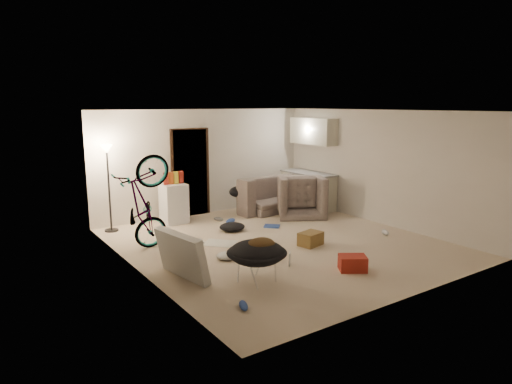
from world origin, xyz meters
TOP-DOWN VIEW (x-y plane):
  - floor at (0.00, 0.00)m, footprint 5.50×6.00m
  - ceiling at (0.00, 0.00)m, footprint 5.50×6.00m
  - wall_back at (0.00, 3.01)m, footprint 5.50×0.02m
  - wall_front at (0.00, -3.01)m, footprint 5.50×0.02m
  - wall_left at (-2.76, 0.00)m, footprint 0.02×6.00m
  - wall_right at (2.76, 0.00)m, footprint 0.02×6.00m
  - doorway at (-0.40, 2.97)m, footprint 0.85×0.10m
  - door_trim at (-0.40, 2.94)m, footprint 0.97×0.04m
  - floor_lamp at (-2.40, 2.65)m, footprint 0.28×0.28m
  - kitchen_counter at (2.43, 2.00)m, footprint 0.60×1.50m
  - counter_top at (2.43, 2.00)m, footprint 0.64×1.54m
  - kitchen_uppers at (2.56, 2.00)m, footprint 0.38×1.40m
  - sofa at (1.62, 2.45)m, footprint 2.31×1.03m
  - armchair at (1.79, 1.60)m, footprint 1.43×1.37m
  - bicycle at (-2.30, 1.01)m, footprint 1.80×0.80m
  - book_asset at (-0.65, -1.14)m, footprint 0.27×0.27m
  - mini_fridge at (-1.02, 2.55)m, footprint 0.53×0.53m
  - snack_box_0 at (-1.19, 2.55)m, footprint 0.11×0.09m
  - snack_box_1 at (-1.07, 2.55)m, footprint 0.11×0.08m
  - snack_box_2 at (-0.95, 2.55)m, footprint 0.11×0.08m
  - snack_box_3 at (-0.83, 2.55)m, footprint 0.11×0.08m
  - saucer_chair at (-1.45, -1.37)m, footprint 0.90×0.90m
  - hoodie at (-1.40, -1.40)m, footprint 0.56×0.51m
  - sofa_drape at (0.67, 2.45)m, footprint 0.63×0.55m
  - tv_box at (-2.30, -0.59)m, footprint 0.45×1.13m
  - drink_case_a at (0.41, -0.44)m, footprint 0.50×0.41m
  - drink_case_b at (0.09, -1.83)m, footprint 0.52×0.49m
  - juicer at (-0.65, -0.69)m, footprint 0.15×0.15m
  - newspaper at (-0.94, 0.62)m, footprint 0.75×0.77m
  - book_blue at (0.58, 1.02)m, footprint 0.41×0.40m
  - book_white at (-1.26, 0.94)m, footprint 0.27×0.32m
  - shoe_0 at (-0.01, 1.78)m, footprint 0.32×0.22m
  - shoe_1 at (-0.13, 2.11)m, footprint 0.21×0.26m
  - shoe_2 at (-2.10, -2.02)m, footprint 0.19×0.28m
  - shoe_3 at (-0.79, -0.27)m, footprint 0.29×0.16m
  - shoe_4 at (2.13, -0.77)m, footprint 0.23×0.30m
  - clothes_lump_a at (-0.30, 1.24)m, footprint 0.64×0.58m
  - clothes_lump_b at (0.86, 2.55)m, footprint 0.58×0.57m
  - clothes_lump_c at (-1.28, -0.23)m, footprint 0.49×0.47m

SIDE VIEW (x-z plane):
  - floor at x=0.00m, z-range -0.02..0.00m
  - newspaper at x=-0.94m, z-range 0.00..0.01m
  - book_asset at x=-0.65m, z-range 0.00..0.02m
  - book_white at x=-1.26m, z-range 0.00..0.03m
  - book_blue at x=0.58m, z-range 0.00..0.03m
  - shoe_1 at x=-0.13m, z-range 0.00..0.09m
  - shoe_2 at x=-2.10m, z-range 0.00..0.10m
  - shoe_3 at x=-0.79m, z-range 0.00..0.10m
  - shoe_4 at x=2.13m, z-range 0.00..0.10m
  - shoe_0 at x=-0.01m, z-range 0.00..0.11m
  - clothes_lump_c at x=-1.28m, z-range 0.00..0.12m
  - clothes_lump_b at x=0.86m, z-range 0.00..0.13m
  - juicer at x=-0.65m, z-range -0.02..0.19m
  - clothes_lump_a at x=-0.30m, z-range 0.00..0.17m
  - drink_case_b at x=0.09m, z-range 0.00..0.24m
  - drink_case_a at x=0.41m, z-range 0.00..0.25m
  - sofa at x=1.62m, z-range 0.00..0.66m
  - armchair at x=1.79m, z-range 0.00..0.72m
  - tv_box at x=-2.30m, z-range -0.01..0.73m
  - saucer_chair at x=-1.45m, z-range 0.06..0.70m
  - kitchen_counter at x=2.43m, z-range 0.00..0.88m
  - mini_fridge at x=-1.02m, z-range 0.00..0.88m
  - bicycle at x=-2.30m, z-range -0.05..0.99m
  - sofa_drape at x=0.67m, z-range 0.40..0.68m
  - hoodie at x=-1.40m, z-range 0.46..0.68m
  - counter_top at x=2.43m, z-range 0.88..0.92m
  - snack_box_0 at x=-1.19m, z-range 0.85..1.15m
  - snack_box_1 at x=-1.07m, z-range 0.85..1.15m
  - snack_box_2 at x=-0.95m, z-range 0.85..1.15m
  - snack_box_3 at x=-0.83m, z-range 0.85..1.15m
  - doorway at x=-0.40m, z-range 0.00..2.04m
  - door_trim at x=-0.40m, z-range -0.03..2.07m
  - wall_back at x=0.00m, z-range 0.00..2.50m
  - wall_front at x=0.00m, z-range 0.00..2.50m
  - wall_left at x=-2.76m, z-range 0.00..2.50m
  - wall_right at x=2.76m, z-range 0.00..2.50m
  - floor_lamp at x=-2.40m, z-range 0.40..2.21m
  - kitchen_uppers at x=2.56m, z-range 1.62..2.27m
  - ceiling at x=0.00m, z-range 2.50..2.52m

